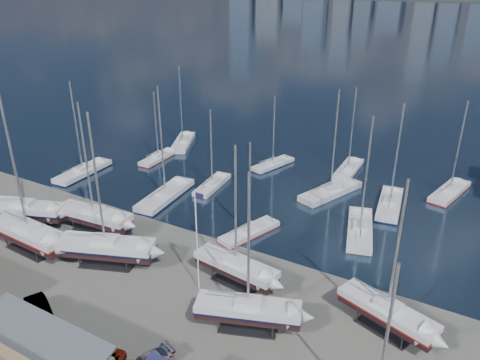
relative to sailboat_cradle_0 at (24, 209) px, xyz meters
The scene contains 24 objects.
ground 21.92m from the sailboat_cradle_0, ahead, with size 1400.00×1400.00×0.00m, color #605E59.
water 309.71m from the sailboat_cradle_0, 85.97° to the left, with size 1400.00×600.00×0.40m, color #1A2D3D.
sailboat_cradle_0 is the anchor object (origin of this frame).
sailboat_cradle_1 6.63m from the sailboat_cradle_0, 32.99° to the right, with size 11.03×3.50×17.52m.
sailboat_cradle_2 9.25m from the sailboat_cradle_0, 20.44° to the left, with size 10.05×3.61×16.06m.
sailboat_cradle_3 15.18m from the sailboat_cradle_0, ahead, with size 10.93×6.57×17.01m.
sailboat_cradle_4 29.02m from the sailboat_cradle_0, ahead, with size 9.34×3.65×14.93m.
sailboat_cradle_5 33.23m from the sailboat_cradle_0, ahead, with size 9.67×5.66×15.16m.
sailboat_cradle_6 43.90m from the sailboat_cradle_0, ahead, with size 9.34×5.26×14.66m.
sailboat_moored_0 15.97m from the sailboat_cradle_0, 111.76° to the left, with size 3.42×10.37×15.30m.
sailboat_moored_1 25.60m from the sailboat_cradle_0, 89.21° to the left, with size 2.57×8.22×12.17m.
sailboat_moored_2 33.46m from the sailboat_cradle_0, 90.63° to the left, with size 6.70×10.16×14.97m.
sailboat_moored_3 17.98m from the sailboat_cradle_0, 53.64° to the left, with size 4.24×11.38×16.62m.
sailboat_moored_4 25.28m from the sailboat_cradle_0, 55.68° to the left, with size 3.18×8.39×12.36m.
sailboat_moored_5 37.29m from the sailboat_cradle_0, 60.42° to the left, with size 4.53×8.55×12.31m.
sailboat_moored_6 28.11m from the sailboat_cradle_0, 24.66° to the left, with size 4.72×8.59×12.37m.
sailboat_moored_7 40.55m from the sailboat_cradle_0, 42.00° to the left, with size 6.40×10.89×15.89m.
sailboat_moored_8 46.84m from the sailboat_cradle_0, 50.55° to the left, with size 3.04×9.60×14.21m.
sailboat_moored_9 41.41m from the sailboat_cradle_0, 26.98° to the left, with size 5.53×10.56×15.36m.
sailboat_moored_10 47.15m from the sailboat_cradle_0, 35.53° to the left, with size 4.24×10.32×14.98m.
sailboat_moored_11 57.22m from the sailboat_cradle_0, 38.50° to the left, with size 4.71×9.87×14.22m.
car_a 18.75m from the sailboat_cradle_0, 40.75° to the right, with size 1.56×3.87×1.32m, color gray.
car_b 19.41m from the sailboat_cradle_0, 33.86° to the right, with size 1.71×4.91×1.62m, color gray.
flagpole 26.57m from the sailboat_cradle_0, ahead, with size 0.97×0.12×10.97m.
Camera 1 is at (27.07, -39.98, 29.12)m, focal length 35.00 mm.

